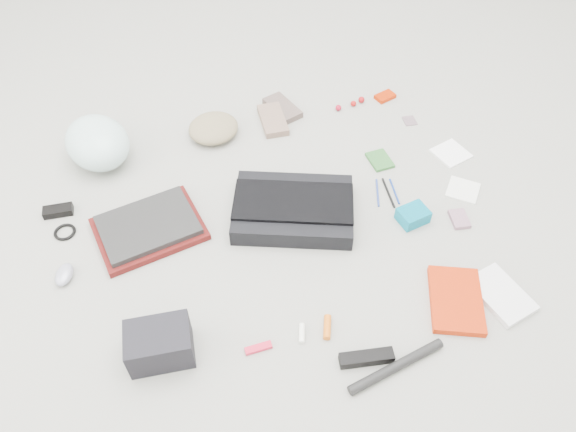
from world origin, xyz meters
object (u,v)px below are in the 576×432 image
object	(u,v)px
laptop	(148,225)
camera_bag	(160,344)
book_red	(456,300)
bike_helmet	(97,143)
accordion_wallet	(413,215)
messenger_bag	(293,209)

from	to	relation	value
laptop	camera_bag	size ratio (longest dim) A/B	1.73
laptop	book_red	xyz separation A→B (m)	(0.88, -0.56, -0.02)
bike_helmet	book_red	bearing A→B (deg)	-64.04
book_red	accordion_wallet	size ratio (longest dim) A/B	2.38
messenger_bag	book_red	world-z (taller)	messenger_bag
camera_bag	book_red	distance (m)	0.91
camera_bag	messenger_bag	bearing A→B (deg)	42.55
camera_bag	book_red	bearing A→B (deg)	-0.56
messenger_bag	book_red	bearing A→B (deg)	-32.11
camera_bag	laptop	bearing A→B (deg)	92.00
laptop	accordion_wallet	distance (m)	0.92
book_red	accordion_wallet	xyz separation A→B (m)	(0.01, 0.35, 0.01)
bike_helmet	accordion_wallet	distance (m)	1.20
bike_helmet	accordion_wallet	xyz separation A→B (m)	(1.02, -0.62, -0.06)
bike_helmet	laptop	bearing A→B (deg)	-92.91
accordion_wallet	bike_helmet	bearing A→B (deg)	137.44
messenger_bag	camera_bag	world-z (taller)	camera_bag
messenger_bag	book_red	distance (m)	0.62
camera_bag	accordion_wallet	world-z (taller)	camera_bag
messenger_bag	accordion_wallet	distance (m)	0.42
messenger_bag	camera_bag	xyz separation A→B (m)	(-0.52, -0.41, 0.03)
laptop	accordion_wallet	bearing A→B (deg)	-24.46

